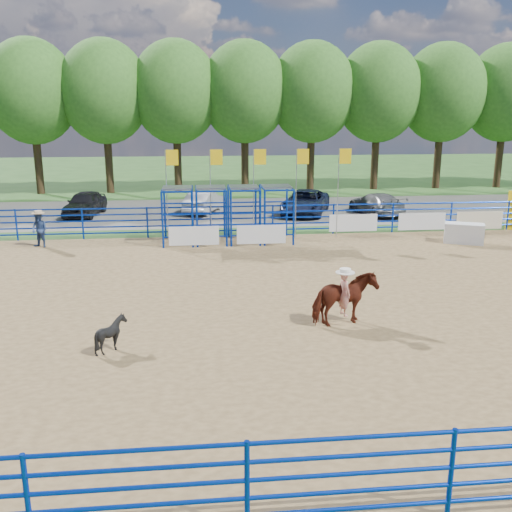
% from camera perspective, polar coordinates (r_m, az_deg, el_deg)
% --- Properties ---
extents(ground, '(120.00, 120.00, 0.00)m').
position_cam_1_polar(ground, '(18.32, 5.76, -4.58)').
color(ground, '#355E25').
rests_on(ground, ground).
extents(arena_dirt, '(30.00, 20.00, 0.02)m').
position_cam_1_polar(arena_dirt, '(18.31, 5.76, -4.55)').
color(arena_dirt, olive).
rests_on(arena_dirt, ground).
extents(gravel_strip, '(40.00, 10.00, 0.01)m').
position_cam_1_polar(gravel_strip, '(34.66, 0.15, 4.54)').
color(gravel_strip, slate).
rests_on(gravel_strip, ground).
extents(announcer_table, '(1.89, 1.42, 0.91)m').
position_cam_1_polar(announcer_table, '(27.71, 20.07, 2.15)').
color(announcer_table, white).
rests_on(announcer_table, arena_dirt).
extents(horse_and_rider, '(1.97, 1.31, 2.29)m').
position_cam_1_polar(horse_and_rider, '(16.20, 8.81, -4.03)').
color(horse_and_rider, '#5A2012').
rests_on(horse_and_rider, arena_dirt).
extents(calf, '(0.89, 0.81, 0.90)m').
position_cam_1_polar(calf, '(14.92, -14.29, -7.56)').
color(calf, black).
rests_on(calf, arena_dirt).
extents(spectator_cowboy, '(0.95, 0.87, 1.63)m').
position_cam_1_polar(spectator_cowboy, '(26.89, -20.84, 2.53)').
color(spectator_cowboy, navy).
rests_on(spectator_cowboy, arena_dirt).
extents(car_a, '(2.23, 4.32, 1.41)m').
position_cam_1_polar(car_a, '(34.42, -16.73, 5.06)').
color(car_a, black).
rests_on(car_a, gravel_strip).
extents(car_b, '(2.59, 4.14, 1.29)m').
position_cam_1_polar(car_b, '(34.07, -5.25, 5.42)').
color(car_b, gray).
rests_on(car_b, gravel_strip).
extents(car_c, '(3.89, 5.48, 1.39)m').
position_cam_1_polar(car_c, '(33.58, 4.96, 5.38)').
color(car_c, '#151C36').
rests_on(car_c, gravel_strip).
extents(car_d, '(2.64, 4.63, 1.26)m').
position_cam_1_polar(car_d, '(34.03, 11.94, 5.14)').
color(car_d, slate).
rests_on(car_d, gravel_strip).
extents(perimeter_fence, '(30.10, 20.10, 1.50)m').
position_cam_1_polar(perimeter_fence, '(18.09, 5.82, -2.33)').
color(perimeter_fence, '#072BA4').
rests_on(perimeter_fence, ground).
extents(chute_assembly, '(19.32, 2.41, 4.20)m').
position_cam_1_polar(chute_assembly, '(26.27, -2.10, 4.14)').
color(chute_assembly, '#072BA4').
rests_on(chute_assembly, ground).
extents(treeline, '(56.40, 6.40, 11.24)m').
position_cam_1_polar(treeline, '(43.14, -1.15, 16.52)').
color(treeline, '#3F2B19').
rests_on(treeline, ground).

